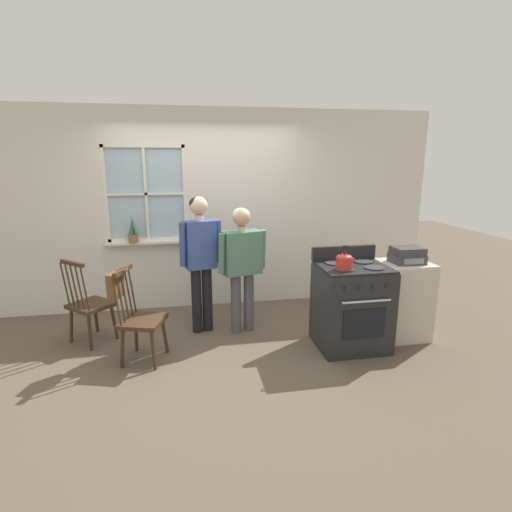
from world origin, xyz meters
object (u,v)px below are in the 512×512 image
(kettle, at_px, (344,261))
(stereo, at_px, (407,255))
(stove, at_px, (351,306))
(handbag, at_px, (116,285))
(chair_by_window, at_px, (141,320))
(person_elderly_left, at_px, (200,252))
(side_counter, at_px, (402,300))
(person_teen_center, at_px, (242,258))
(potted_plant, at_px, (133,233))
(chair_near_wall, at_px, (89,305))

(kettle, height_order, stereo, kettle)
(stove, height_order, handbag, stove)
(chair_by_window, bearing_deg, person_elderly_left, -29.57)
(stereo, bearing_deg, side_counter, 90.00)
(person_elderly_left, xyz_separation_m, person_teen_center, (0.48, -0.09, -0.07))
(person_teen_center, relative_size, side_counter, 1.66)
(side_counter, bearing_deg, stove, -169.25)
(side_counter, bearing_deg, potted_plant, 155.84)
(handbag, bearing_deg, side_counter, -0.42)
(chair_by_window, distance_m, stereo, 2.98)
(stove, height_order, potted_plant, potted_plant)
(person_elderly_left, bearing_deg, chair_near_wall, 169.19)
(chair_near_wall, height_order, stove, stove)
(kettle, bearing_deg, person_teen_center, 141.77)
(stereo, bearing_deg, stove, -170.94)
(chair_near_wall, relative_size, stove, 0.91)
(stove, relative_size, stereo, 3.19)
(chair_by_window, xyz_separation_m, handbag, (-0.22, 0.07, 0.37))
(chair_near_wall, bearing_deg, stereo, -145.10)
(chair_near_wall, height_order, kettle, kettle)
(chair_by_window, relative_size, person_elderly_left, 0.60)
(potted_plant, xyz_separation_m, side_counter, (3.12, -1.40, -0.64))
(person_elderly_left, xyz_separation_m, handbag, (-0.88, -0.55, -0.18))
(chair_by_window, distance_m, stove, 2.25)
(potted_plant, height_order, stereo, potted_plant)
(potted_plant, bearing_deg, side_counter, -24.16)
(person_teen_center, distance_m, side_counter, 1.92)
(stove, relative_size, side_counter, 1.20)
(person_teen_center, relative_size, potted_plant, 4.15)
(person_elderly_left, height_order, side_counter, person_elderly_left)
(chair_near_wall, xyz_separation_m, stereo, (3.54, -0.53, 0.55))
(potted_plant, bearing_deg, handbag, -91.49)
(person_elderly_left, height_order, potted_plant, person_elderly_left)
(person_elderly_left, bearing_deg, chair_by_window, -150.33)
(chair_near_wall, xyz_separation_m, person_teen_center, (1.74, -0.02, 0.47))
(chair_by_window, distance_m, kettle, 2.17)
(chair_by_window, height_order, kettle, kettle)
(chair_by_window, xyz_separation_m, stove, (2.25, -0.08, 0.03))
(chair_near_wall, distance_m, person_teen_center, 1.80)
(chair_by_window, xyz_separation_m, potted_plant, (-0.19, 1.44, 0.65))
(potted_plant, distance_m, side_counter, 3.48)
(person_elderly_left, bearing_deg, side_counter, -27.86)
(person_elderly_left, bearing_deg, stereo, -28.35)
(chair_by_window, xyz_separation_m, chair_near_wall, (-0.61, 0.55, 0.00))
(stove, bearing_deg, chair_near_wall, 167.41)
(person_teen_center, bearing_deg, stove, -44.74)
(person_elderly_left, xyz_separation_m, stereo, (2.28, -0.59, 0.00))
(stereo, bearing_deg, chair_near_wall, 171.50)
(kettle, bearing_deg, handbag, 172.96)
(chair_by_window, relative_size, person_teen_center, 0.66)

